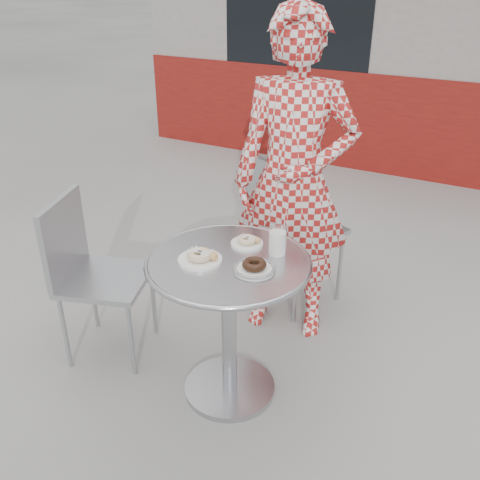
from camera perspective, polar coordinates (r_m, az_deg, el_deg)
The scene contains 10 objects.
ground at distance 2.86m, azimuth -1.83°, elevation -15.77°, with size 60.00×60.00×0.00m, color #A4A19C.
storefront at distance 7.45m, azimuth 21.67°, elevation 21.98°, with size 6.02×4.55×3.00m.
bistro_table at distance 2.51m, azimuth -1.21°, elevation -5.90°, with size 0.76×0.76×0.77m.
chair_far at distance 3.41m, azimuth 5.83°, elevation -1.88°, with size 0.61×0.61×0.97m.
chair_left at distance 3.04m, azimuth -13.94°, elevation -6.99°, with size 0.55×0.55×0.91m.
seated_person at distance 2.91m, azimuth 5.76°, elevation 6.17°, with size 0.66×0.44×1.82m, color #A81C19.
plate_far at distance 2.54m, azimuth 0.81°, elevation -0.15°, with size 0.15×0.15×0.04m.
plate_near at distance 2.40m, azimuth -4.22°, elevation -1.83°, with size 0.20×0.20×0.05m.
plate_checker at distance 2.32m, azimuth 1.53°, elevation -2.93°, with size 0.19×0.19×0.05m.
milk_cup at distance 2.44m, azimuth 4.01°, elevation -0.19°, with size 0.08×0.08×0.13m.
Camera 1 is at (1.07, -1.80, 1.95)m, focal length 40.00 mm.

